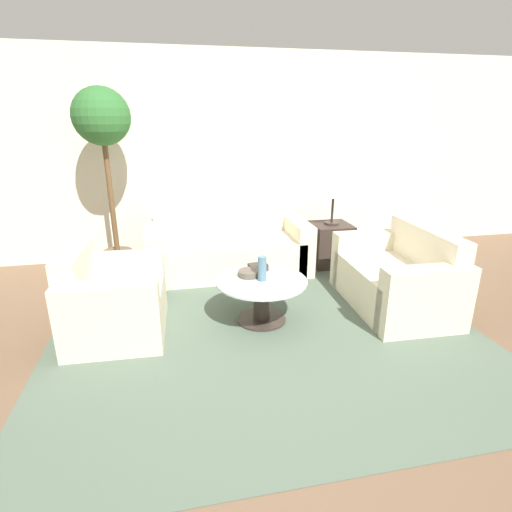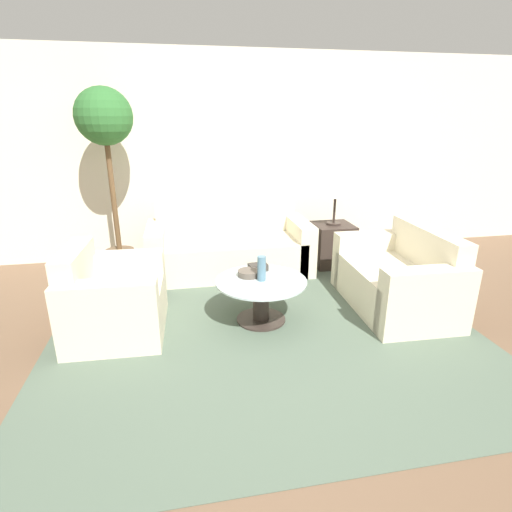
{
  "view_description": "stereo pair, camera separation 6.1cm",
  "coord_description": "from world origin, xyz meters",
  "px_view_note": "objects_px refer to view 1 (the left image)",
  "views": [
    {
      "loc": [
        -0.71,
        -2.61,
        1.79
      ],
      "look_at": [
        0.02,
        0.88,
        0.55
      ],
      "focal_mm": 28.0,
      "sensor_mm": 36.0,
      "label": 1
    },
    {
      "loc": [
        -0.64,
        -2.62,
        1.79
      ],
      "look_at": [
        0.02,
        0.88,
        0.55
      ],
      "focal_mm": 28.0,
      "sensor_mm": 36.0,
      "label": 2
    }
  ],
  "objects_px": {
    "table_lamp": "(334,188)",
    "vase": "(262,268)",
    "armchair": "(110,304)",
    "sofa_main": "(228,249)",
    "book_stack": "(258,267)",
    "coffee_table": "(262,295)",
    "loveseat": "(399,279)",
    "potted_plant": "(104,138)",
    "bowl": "(249,273)"
  },
  "relations": [
    {
      "from": "table_lamp",
      "to": "vase",
      "type": "xyz_separation_m",
      "value": [
        -1.18,
        -1.3,
        -0.46
      ]
    },
    {
      "from": "armchair",
      "to": "table_lamp",
      "type": "height_order",
      "value": "table_lamp"
    },
    {
      "from": "sofa_main",
      "to": "vase",
      "type": "xyz_separation_m",
      "value": [
        0.12,
        -1.37,
        0.24
      ]
    },
    {
      "from": "book_stack",
      "to": "vase",
      "type": "bearing_deg",
      "value": -101.33
    },
    {
      "from": "armchair",
      "to": "coffee_table",
      "type": "xyz_separation_m",
      "value": [
        1.32,
        -0.05,
        -0.02
      ]
    },
    {
      "from": "armchair",
      "to": "coffee_table",
      "type": "height_order",
      "value": "armchair"
    },
    {
      "from": "loveseat",
      "to": "book_stack",
      "type": "relative_size",
      "value": 7.05
    },
    {
      "from": "potted_plant",
      "to": "bowl",
      "type": "xyz_separation_m",
      "value": [
        1.33,
        -1.38,
        -1.15
      ]
    },
    {
      "from": "coffee_table",
      "to": "bowl",
      "type": "height_order",
      "value": "bowl"
    },
    {
      "from": "sofa_main",
      "to": "coffee_table",
      "type": "relative_size",
      "value": 2.32
    },
    {
      "from": "armchair",
      "to": "coffee_table",
      "type": "distance_m",
      "value": 1.32
    },
    {
      "from": "loveseat",
      "to": "coffee_table",
      "type": "relative_size",
      "value": 1.62
    },
    {
      "from": "potted_plant",
      "to": "bowl",
      "type": "relative_size",
      "value": 10.62
    },
    {
      "from": "loveseat",
      "to": "book_stack",
      "type": "xyz_separation_m",
      "value": [
        -1.39,
        0.2,
        0.16
      ]
    },
    {
      "from": "armchair",
      "to": "vase",
      "type": "distance_m",
      "value": 1.35
    },
    {
      "from": "loveseat",
      "to": "coffee_table",
      "type": "bearing_deg",
      "value": -86.41
    },
    {
      "from": "sofa_main",
      "to": "book_stack",
      "type": "height_order",
      "value": "sofa_main"
    },
    {
      "from": "armchair",
      "to": "loveseat",
      "type": "distance_m",
      "value": 2.73
    },
    {
      "from": "vase",
      "to": "armchair",
      "type": "bearing_deg",
      "value": 177.78
    },
    {
      "from": "vase",
      "to": "bowl",
      "type": "distance_m",
      "value": 0.18
    },
    {
      "from": "potted_plant",
      "to": "vase",
      "type": "distance_m",
      "value": 2.33
    },
    {
      "from": "book_stack",
      "to": "bowl",
      "type": "bearing_deg",
      "value": -138.84
    },
    {
      "from": "coffee_table",
      "to": "book_stack",
      "type": "bearing_deg",
      "value": 85.49
    },
    {
      "from": "bowl",
      "to": "book_stack",
      "type": "height_order",
      "value": "book_stack"
    },
    {
      "from": "sofa_main",
      "to": "coffee_table",
      "type": "distance_m",
      "value": 1.37
    },
    {
      "from": "armchair",
      "to": "bowl",
      "type": "bearing_deg",
      "value": -84.82
    },
    {
      "from": "sofa_main",
      "to": "table_lamp",
      "type": "xyz_separation_m",
      "value": [
        1.3,
        -0.07,
        0.71
      ]
    },
    {
      "from": "coffee_table",
      "to": "vase",
      "type": "bearing_deg",
      "value": -34.43
    },
    {
      "from": "vase",
      "to": "book_stack",
      "type": "height_order",
      "value": "vase"
    },
    {
      "from": "sofa_main",
      "to": "bowl",
      "type": "height_order",
      "value": "sofa_main"
    },
    {
      "from": "coffee_table",
      "to": "vase",
      "type": "relative_size",
      "value": 3.64
    },
    {
      "from": "potted_plant",
      "to": "loveseat",
      "type": "bearing_deg",
      "value": -27.14
    },
    {
      "from": "sofa_main",
      "to": "loveseat",
      "type": "distance_m",
      "value": 2.02
    },
    {
      "from": "sofa_main",
      "to": "loveseat",
      "type": "bearing_deg",
      "value": -40.8
    },
    {
      "from": "table_lamp",
      "to": "bowl",
      "type": "xyz_separation_m",
      "value": [
        -1.28,
        -1.18,
        -0.55
      ]
    },
    {
      "from": "table_lamp",
      "to": "potted_plant",
      "type": "relative_size",
      "value": 0.27
    },
    {
      "from": "loveseat",
      "to": "coffee_table",
      "type": "height_order",
      "value": "loveseat"
    },
    {
      "from": "bowl",
      "to": "sofa_main",
      "type": "bearing_deg",
      "value": 91.23
    },
    {
      "from": "potted_plant",
      "to": "armchair",
      "type": "bearing_deg",
      "value": -86.0
    },
    {
      "from": "sofa_main",
      "to": "vase",
      "type": "height_order",
      "value": "sofa_main"
    },
    {
      "from": "table_lamp",
      "to": "vase",
      "type": "height_order",
      "value": "table_lamp"
    },
    {
      "from": "potted_plant",
      "to": "vase",
      "type": "height_order",
      "value": "potted_plant"
    },
    {
      "from": "armchair",
      "to": "loveseat",
      "type": "relative_size",
      "value": 0.7
    },
    {
      "from": "bowl",
      "to": "armchair",
      "type": "bearing_deg",
      "value": -176.79
    },
    {
      "from": "sofa_main",
      "to": "book_stack",
      "type": "distance_m",
      "value": 1.14
    },
    {
      "from": "loveseat",
      "to": "bowl",
      "type": "xyz_separation_m",
      "value": [
        -1.5,
        0.07,
        0.16
      ]
    },
    {
      "from": "armchair",
      "to": "bowl",
      "type": "height_order",
      "value": "armchair"
    },
    {
      "from": "vase",
      "to": "table_lamp",
      "type": "bearing_deg",
      "value": 47.85
    },
    {
      "from": "table_lamp",
      "to": "vase",
      "type": "distance_m",
      "value": 1.82
    },
    {
      "from": "coffee_table",
      "to": "sofa_main",
      "type": "bearing_deg",
      "value": 95.09
    }
  ]
}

